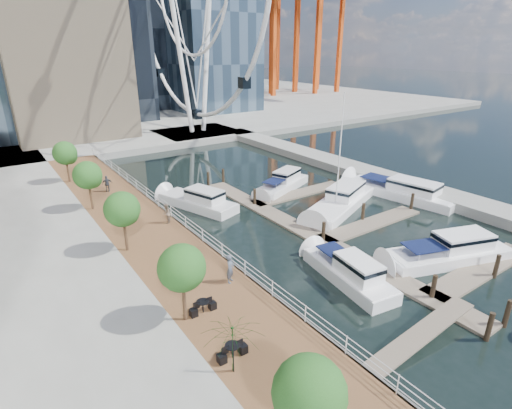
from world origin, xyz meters
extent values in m
plane|color=black|center=(0.00, 0.00, 0.00)|extent=(520.00, 520.00, 0.00)
cube|color=brown|center=(-9.00, 15.00, 0.50)|extent=(6.00, 60.00, 1.00)
cube|color=#595954|center=(-6.00, 15.00, 0.50)|extent=(0.25, 60.00, 1.00)
cube|color=gray|center=(0.00, 102.00, 0.50)|extent=(200.00, 114.00, 1.00)
cube|color=gray|center=(20.00, 20.00, 0.50)|extent=(4.00, 60.00, 1.00)
cube|color=gray|center=(14.00, 52.00, 0.50)|extent=(14.00, 12.00, 1.00)
cube|color=#6D6051|center=(3.00, 10.00, 0.10)|extent=(2.00, 32.00, 0.20)
cube|color=#6D6051|center=(9.00, -2.00, 0.10)|extent=(12.00, 2.00, 0.20)
cube|color=#6D6051|center=(9.00, 8.00, 0.10)|extent=(12.00, 2.00, 0.20)
cube|color=#6D6051|center=(9.00, 18.00, 0.10)|extent=(12.00, 2.00, 0.20)
cylinder|color=white|center=(11.50, 52.00, 14.00)|extent=(0.80, 0.80, 26.00)
cylinder|color=white|center=(16.50, 52.00, 14.00)|extent=(0.80, 0.80, 26.00)
sphere|color=#265B1E|center=(-11.40, -6.00, 4.30)|extent=(2.60, 2.60, 2.60)
cylinder|color=#3F2B1C|center=(-11.40, 4.00, 2.20)|extent=(0.20, 0.20, 2.40)
sphere|color=#265B1E|center=(-11.40, 4.00, 4.30)|extent=(2.60, 2.60, 2.60)
cylinder|color=#3F2B1C|center=(-11.40, 14.00, 2.20)|extent=(0.20, 0.20, 2.40)
sphere|color=#265B1E|center=(-11.40, 14.00, 4.30)|extent=(2.60, 2.60, 2.60)
cylinder|color=#3F2B1C|center=(-11.40, 24.00, 2.20)|extent=(0.20, 0.20, 2.40)
sphere|color=#265B1E|center=(-11.40, 24.00, 4.30)|extent=(2.60, 2.60, 2.60)
cylinder|color=#3F2B1C|center=(-11.40, 34.00, 2.20)|extent=(0.20, 0.20, 2.40)
sphere|color=#265B1E|center=(-11.40, 34.00, 4.30)|extent=(2.60, 2.60, 2.60)
imported|color=#474F5E|center=(-7.34, 5.85, 1.97)|extent=(0.84, 0.80, 1.94)
imported|color=#7D6856|center=(-6.96, 16.93, 1.87)|extent=(1.01, 1.07, 1.74)
imported|color=#383D46|center=(-8.80, 28.10, 1.88)|extent=(1.07, 0.56, 1.75)
imported|color=#0E3610|center=(-11.25, -0.84, 2.32)|extent=(3.52, 3.56, 2.64)
camera|label=1|loc=(-18.69, -13.31, 15.13)|focal=28.00mm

